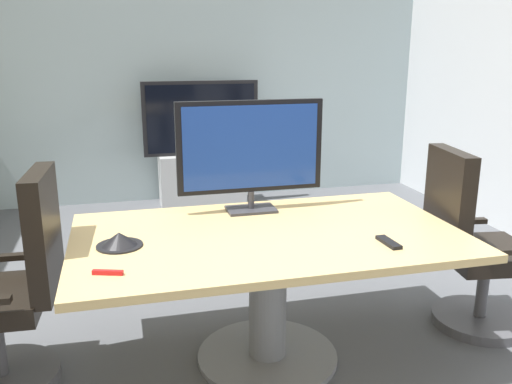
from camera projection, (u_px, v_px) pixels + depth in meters
The scene contains 10 objects.
ground_plane at pixel (243, 352), 3.01m from camera, with size 7.65×7.65×0.00m, color #515459.
wall_back_glass_partition at pixel (172, 80), 5.78m from camera, with size 5.65×0.10×2.61m, color #9EB2B7.
conference_table at pixel (268, 266), 2.81m from camera, with size 1.97×1.14×0.73m.
office_chair_left at pixel (13, 300), 2.63m from camera, with size 0.61×0.58×1.09m.
office_chair_right at pixel (471, 255), 3.19m from camera, with size 0.62×0.60×1.09m.
tv_monitor at pixel (251, 150), 3.05m from camera, with size 0.84×0.18×0.64m.
wall_display_unit at pixel (202, 164), 5.73m from camera, with size 1.20×0.36×1.31m.
conference_phone at pixel (119, 240), 2.57m from camera, with size 0.22×0.22×0.07m.
remote_control at pixel (389, 242), 2.60m from camera, with size 0.05×0.17×0.02m, color black.
whiteboard_marker at pixel (108, 272), 2.25m from camera, with size 0.13×0.02×0.02m, color red.
Camera 1 is at (-0.59, -2.61, 1.65)m, focal length 37.90 mm.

